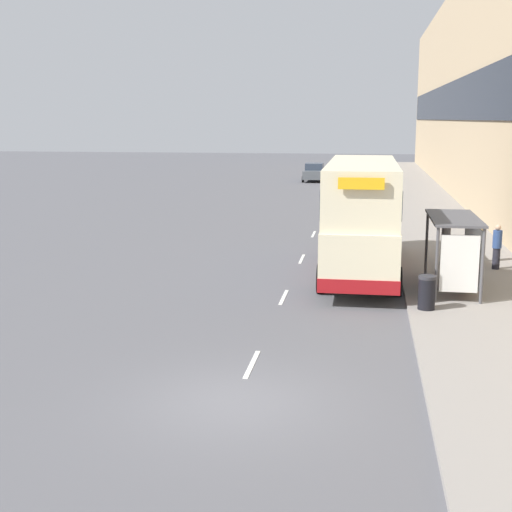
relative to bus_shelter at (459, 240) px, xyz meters
name	(u,v)px	position (x,y,z in m)	size (l,w,h in m)	color
ground_plane	(234,402)	(-5.77, -10.36, -1.88)	(220.00, 220.00, 0.00)	#515156
pavement	(420,201)	(0.73, 28.14, -1.81)	(5.00, 93.00, 0.14)	gray
terrace_facade	(484,87)	(4.72, 28.14, 6.18)	(3.10, 93.00, 16.12)	tan
lane_mark_0	(252,364)	(-5.77, -7.98, -1.87)	(0.12, 2.00, 0.01)	silver
lane_mark_1	(284,297)	(-5.77, -1.26, -1.87)	(0.12, 2.00, 0.01)	silver
lane_mark_2	(302,259)	(-5.77, 5.45, -1.87)	(0.12, 2.00, 0.01)	silver
lane_mark_3	(314,234)	(-5.77, 12.17, -1.87)	(0.12, 2.00, 0.01)	silver
lane_mark_4	(322,217)	(-5.77, 18.89, -1.87)	(0.12, 2.00, 0.01)	silver
lane_mark_5	(328,204)	(-5.77, 25.61, -1.87)	(0.12, 2.00, 0.01)	silver
bus_shelter	(459,240)	(0.00, 0.00, 0.00)	(1.60, 4.20, 2.48)	#4C4C51
double_decker_bus_near	(361,215)	(-3.30, 2.78, 0.41)	(2.85, 10.53, 4.30)	beige
car_0	(371,170)	(-2.69, 47.47, -0.97)	(2.06, 3.88, 1.84)	silver
car_1	(314,172)	(-8.11, 44.20, -1.02)	(2.08, 4.49, 1.72)	#4C5156
pedestrian_at_shelter	(497,246)	(1.92, 3.91, -0.84)	(0.35, 0.35, 1.74)	#23232D
pedestrian_1	(446,242)	(0.05, 4.52, -0.81)	(0.36, 0.36, 1.81)	#23232D
pedestrian_2	(480,241)	(1.50, 5.25, -0.87)	(0.34, 0.34, 1.70)	#23232D
pedestrian_3	(478,255)	(0.92, 1.96, -0.83)	(0.35, 0.35, 1.77)	#23232D
litter_bin	(427,292)	(-1.22, -2.60, -1.21)	(0.55, 0.55, 1.05)	black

